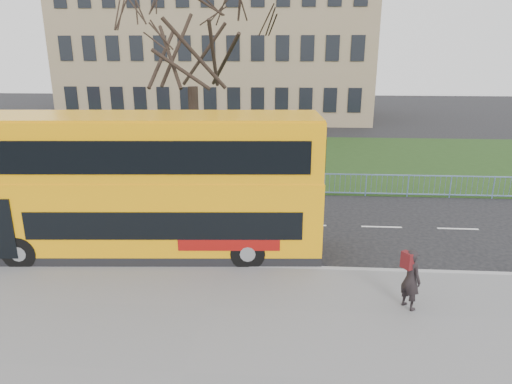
{
  "coord_description": "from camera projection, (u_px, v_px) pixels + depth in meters",
  "views": [
    {
      "loc": [
        2.11,
        -14.89,
        6.77
      ],
      "look_at": [
        1.04,
        1.0,
        1.83
      ],
      "focal_mm": 32.0,
      "sensor_mm": 36.0,
      "label": 1
    }
  ],
  "objects": [
    {
      "name": "bare_tree",
      "position": [
        192.0,
        69.0,
        24.32
      ],
      "size": [
        8.09,
        8.09,
        11.56
      ],
      "primitive_type": null,
      "color": "black",
      "rests_on": "grass_verge"
    },
    {
      "name": "guard_railing",
      "position": [
        243.0,
        183.0,
        22.46
      ],
      "size": [
        40.0,
        0.12,
        1.1
      ],
      "primitive_type": null,
      "color": "#6C89C1",
      "rests_on": "ground"
    },
    {
      "name": "grass_verge",
      "position": [
        254.0,
        158.0,
        29.95
      ],
      "size": [
        80.0,
        15.4,
        0.08
      ],
      "primitive_type": "cube",
      "color": "#1C3513",
      "rests_on": "ground"
    },
    {
      "name": "kerb",
      "position": [
        219.0,
        266.0,
        14.84
      ],
      "size": [
        80.0,
        0.2,
        0.14
      ],
      "primitive_type": "cube",
      "color": "gray",
      "rests_on": "ground"
    },
    {
      "name": "ground",
      "position": [
        225.0,
        248.0,
        16.33
      ],
      "size": [
        120.0,
        120.0,
        0.0
      ],
      "primitive_type": "plane",
      "color": "black",
      "rests_on": "ground"
    },
    {
      "name": "pavement",
      "position": [
        184.0,
        374.0,
        9.88
      ],
      "size": [
        80.0,
        10.5,
        0.12
      ],
      "primitive_type": "cube",
      "color": "slate",
      "rests_on": "ground"
    },
    {
      "name": "yellow_bus",
      "position": [
        150.0,
        183.0,
        15.25
      ],
      "size": [
        11.49,
        3.44,
        4.75
      ],
      "rotation": [
        0.0,
        0.0,
        0.07
      ],
      "color": "#FFA80A",
      "rests_on": "ground"
    },
    {
      "name": "civic_building",
      "position": [
        221.0,
        49.0,
        47.94
      ],
      "size": [
        30.0,
        15.0,
        14.0
      ],
      "primitive_type": "cube",
      "color": "#8F7C5B",
      "rests_on": "ground"
    },
    {
      "name": "pedestrian",
      "position": [
        411.0,
        279.0,
        12.12
      ],
      "size": [
        0.68,
        0.74,
        1.69
      ],
      "primitive_type": "imported",
      "rotation": [
        0.0,
        0.0,
        2.16
      ],
      "color": "black",
      "rests_on": "pavement"
    }
  ]
}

